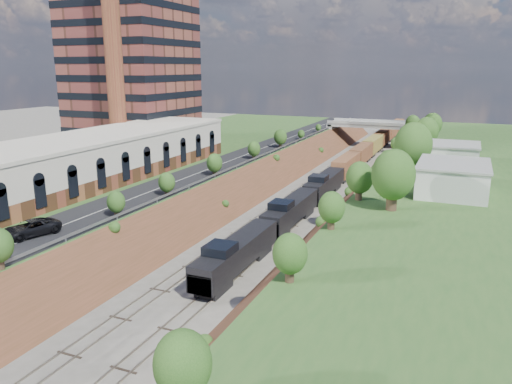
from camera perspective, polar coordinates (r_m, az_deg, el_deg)
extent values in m
cube|color=#325B25|center=(101.04, -12.40, 2.60)|extent=(44.00, 180.00, 5.00)
cube|color=brown|center=(90.90, -0.89, 0.04)|extent=(10.00, 180.00, 10.00)
cube|color=brown|center=(84.73, 12.86, -1.37)|extent=(10.00, 180.00, 10.00)
cube|color=gray|center=(87.92, 4.13, -0.42)|extent=(1.58, 180.00, 0.18)
cube|color=gray|center=(86.45, 7.39, -0.75)|extent=(1.58, 180.00, 0.18)
cube|color=black|center=(91.68, -3.48, 3.37)|extent=(8.00, 180.00, 0.10)
cube|color=#99999E|center=(89.87, -1.13, 3.50)|extent=(0.06, 171.00, 0.30)
cube|color=brown|center=(80.41, -18.60, 1.89)|extent=(14.00, 62.00, 2.20)
cube|color=beige|center=(79.82, -18.78, 4.17)|extent=(14.00, 62.00, 4.30)
cube|color=beige|center=(79.48, -18.92, 5.88)|extent=(14.30, 62.30, 0.50)
cube|color=brown|center=(115.41, -14.16, 16.14)|extent=(22.00, 22.00, 44.00)
cylinder|color=brown|center=(97.78, -16.00, 15.29)|extent=(3.20, 3.20, 40.00)
cube|color=gray|center=(148.38, 8.69, 6.59)|extent=(1.50, 8.00, 6.20)
cube|color=gray|center=(144.51, 17.60, 5.90)|extent=(1.50, 8.00, 6.20)
cube|color=gray|center=(145.64, 13.16, 7.47)|extent=(24.00, 8.00, 1.00)
cube|color=gray|center=(141.63, 12.89, 7.64)|extent=(24.00, 0.30, 0.80)
cube|color=gray|center=(149.48, 13.45, 7.93)|extent=(24.00, 0.30, 0.80)
cube|color=silver|center=(74.22, 21.55, 1.38)|extent=(9.00, 12.00, 4.00)
cube|color=silver|center=(95.90, 21.69, 3.93)|extent=(8.00, 10.00, 3.60)
cylinder|color=#473323|center=(63.14, 15.24, -0.87)|extent=(1.30, 1.30, 2.62)
ellipsoid|color=#274D1B|center=(62.43, 15.43, 1.93)|extent=(5.25, 5.25, 6.30)
cylinder|color=#473323|center=(57.01, -18.14, -3.41)|extent=(0.66, 0.66, 1.22)
ellipsoid|color=#274D1B|center=(56.61, -18.25, -1.99)|extent=(2.45, 2.45, 2.94)
cube|color=black|center=(51.45, -4.83, -10.81)|extent=(2.40, 4.00, 0.90)
cube|color=black|center=(55.34, -2.18, -6.91)|extent=(2.86, 17.13, 2.70)
cube|color=black|center=(49.70, -5.67, -10.05)|extent=(2.63, 3.00, 1.80)
cube|color=silver|center=(49.30, -5.70, -8.99)|extent=(2.63, 3.00, 0.15)
cube|color=black|center=(51.27, -4.13, -6.46)|extent=(2.80, 3.10, 0.90)
cube|color=black|center=(71.32, 4.00, -2.08)|extent=(2.86, 17.13, 2.70)
cube|color=black|center=(88.13, 7.85, 0.96)|extent=(2.86, 17.13, 2.70)
cube|color=brown|center=(141.48, 13.81, 5.78)|extent=(2.86, 91.66, 3.43)
imported|color=black|center=(56.58, -24.40, -3.79)|extent=(4.49, 6.49, 1.65)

